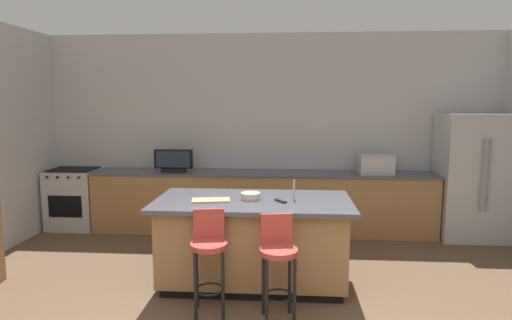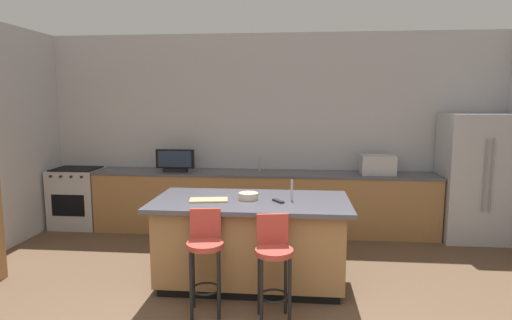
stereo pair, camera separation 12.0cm
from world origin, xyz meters
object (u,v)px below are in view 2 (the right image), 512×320
object	(u,v)px
microwave	(377,165)
bar_stool_right	(274,259)
refrigerator	(476,177)
bar_stool_left	(205,252)
tv_monitor	(175,161)
range_oven	(78,198)
kitchen_island	(251,241)
tv_remote	(278,201)
fruit_bowl	(248,196)
cutting_board	(209,200)

from	to	relation	value
microwave	bar_stool_right	bearing A→B (deg)	-117.53
refrigerator	bar_stool_left	world-z (taller)	refrigerator
tv_monitor	bar_stool_right	distance (m)	3.07
refrigerator	tv_monitor	bearing A→B (deg)	179.91
range_oven	bar_stool_right	bearing A→B (deg)	-39.08
kitchen_island	bar_stool_right	size ratio (longest dim) A/B	2.19
tv_monitor	tv_remote	distance (m)	2.51
tv_monitor	bar_stool_right	size ratio (longest dim) A/B	0.61
range_oven	bar_stool_right	world-z (taller)	bar_stool_right
microwave	fruit_bowl	bearing A→B (deg)	-131.93
refrigerator	tv_monitor	xyz separation A→B (m)	(-4.34, 0.01, 0.17)
bar_stool_left	cutting_board	bearing A→B (deg)	88.64
refrigerator	tv_remote	world-z (taller)	refrigerator
refrigerator	tv_monitor	distance (m)	4.34
refrigerator	cutting_board	world-z (taller)	refrigerator
fruit_bowl	cutting_board	bearing A→B (deg)	-165.32
bar_stool_left	bar_stool_right	distance (m)	0.64
range_oven	tv_remote	world-z (taller)	tv_remote
refrigerator	fruit_bowl	size ratio (longest dim) A/B	8.62
bar_stool_left	tv_remote	xyz separation A→B (m)	(0.65, 0.59, 0.36)
fruit_bowl	cutting_board	world-z (taller)	fruit_bowl
refrigerator	cutting_board	distance (m)	3.93
refrigerator	tv_monitor	size ratio (longest dim) A/B	3.08
kitchen_island	tv_monitor	distance (m)	2.33
tv_monitor	tv_remote	xyz separation A→B (m)	(1.63, -1.90, -0.12)
refrigerator	tv_remote	distance (m)	3.30
tv_remote	cutting_board	world-z (taller)	tv_remote
microwave	bar_stool_left	xyz separation A→B (m)	(-2.00, -2.54, -0.47)
kitchen_island	microwave	xyz separation A→B (m)	(1.65, 1.87, 0.58)
tv_monitor	fruit_bowl	size ratio (longest dim) A/B	2.79
tv_remote	fruit_bowl	bearing A→B (deg)	129.93
bar_stool_right	fruit_bowl	size ratio (longest dim) A/B	4.57
microwave	tv_monitor	distance (m)	2.99
microwave	range_oven	bearing A→B (deg)	-179.99
tv_monitor	bar_stool_right	xyz separation A→B (m)	(1.62, -2.56, -0.50)
bar_stool_left	range_oven	bearing A→B (deg)	126.11
refrigerator	fruit_bowl	bearing A→B (deg)	-149.22
refrigerator	cutting_board	size ratio (longest dim) A/B	4.55
refrigerator	tv_monitor	world-z (taller)	refrigerator
bar_stool_right	cutting_board	world-z (taller)	bar_stool_right
range_oven	tv_remote	xyz separation A→B (m)	(3.22, -1.95, 0.48)
bar_stool_right	bar_stool_left	bearing A→B (deg)	163.63
cutting_board	kitchen_island	bearing A→B (deg)	13.23
bar_stool_right	fruit_bowl	world-z (taller)	fruit_bowl
kitchen_island	microwave	bearing A→B (deg)	48.60
microwave	bar_stool_right	world-z (taller)	microwave
microwave	cutting_board	size ratio (longest dim) A/B	1.22
refrigerator	fruit_bowl	world-z (taller)	refrigerator
bar_stool_left	bar_stool_right	size ratio (longest dim) A/B	1.02
tv_remote	tv_monitor	bearing A→B (deg)	95.88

